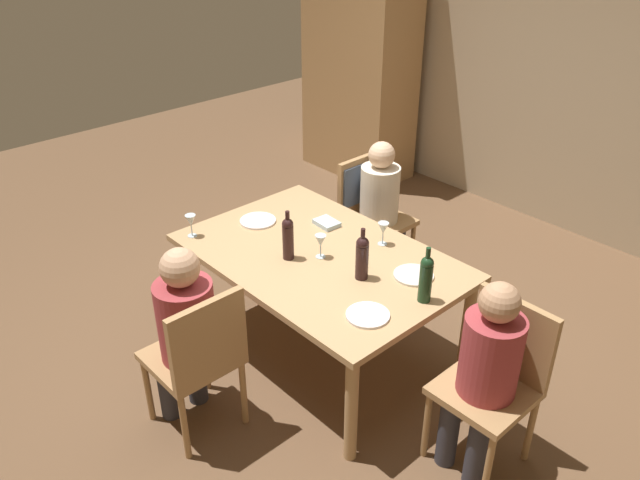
{
  "coord_description": "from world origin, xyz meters",
  "views": [
    {
      "loc": [
        2.43,
        -2.23,
        2.71
      ],
      "look_at": [
        0.0,
        0.0,
        0.82
      ],
      "focal_mm": 35.74,
      "sensor_mm": 36.0,
      "label": 1
    }
  ],
  "objects_px": {
    "wine_glass_near_right": "(321,242)",
    "dinner_plate_guest_right": "(368,315)",
    "armoire_cabinet": "(360,65)",
    "person_man_bearded": "(486,366)",
    "person_woman_host": "(382,202)",
    "wine_bottle_tall_green": "(426,277)",
    "chair_far_left": "(367,200)",
    "dinner_plate_host": "(414,275)",
    "dinner_plate_guest_left": "(258,221)",
    "dining_table": "(320,265)",
    "wine_bottle_dark_red": "(362,256)",
    "wine_glass_centre": "(383,229)",
    "chair_right_end": "(496,373)",
    "chair_near": "(199,354)",
    "wine_glass_near_left": "(191,221)",
    "wine_bottle_short_olive": "(288,237)",
    "person_man_guest": "(185,326)"
  },
  "relations": [
    {
      "from": "wine_glass_near_right",
      "to": "dinner_plate_guest_right",
      "type": "bearing_deg",
      "value": -20.07
    },
    {
      "from": "armoire_cabinet",
      "to": "person_man_bearded",
      "type": "relative_size",
      "value": 1.97
    },
    {
      "from": "person_woman_host",
      "to": "wine_bottle_tall_green",
      "type": "xyz_separation_m",
      "value": [
        1.08,
        -0.85,
        0.24
      ]
    },
    {
      "from": "chair_far_left",
      "to": "person_man_bearded",
      "type": "relative_size",
      "value": 0.83
    },
    {
      "from": "dinner_plate_host",
      "to": "dinner_plate_guest_left",
      "type": "height_order",
      "value": "same"
    },
    {
      "from": "armoire_cabinet",
      "to": "chair_far_left",
      "type": "xyz_separation_m",
      "value": [
        1.44,
        -1.37,
        -0.5
      ]
    },
    {
      "from": "wine_glass_near_right",
      "to": "dinner_plate_host",
      "type": "xyz_separation_m",
      "value": [
        0.52,
        0.25,
        -0.1
      ]
    },
    {
      "from": "dining_table",
      "to": "dinner_plate_guest_right",
      "type": "relative_size",
      "value": 7.31
    },
    {
      "from": "wine_bottle_dark_red",
      "to": "wine_glass_centre",
      "type": "height_order",
      "value": "wine_bottle_dark_red"
    },
    {
      "from": "chair_right_end",
      "to": "wine_bottle_dark_red",
      "type": "height_order",
      "value": "wine_bottle_dark_red"
    },
    {
      "from": "dinner_plate_host",
      "to": "wine_bottle_tall_green",
      "type": "bearing_deg",
      "value": -36.64
    },
    {
      "from": "chair_near",
      "to": "wine_bottle_tall_green",
      "type": "relative_size",
      "value": 2.81
    },
    {
      "from": "wine_bottle_tall_green",
      "to": "wine_glass_near_right",
      "type": "relative_size",
      "value": 2.2
    },
    {
      "from": "dining_table",
      "to": "dinner_plate_host",
      "type": "relative_size",
      "value": 7.28
    },
    {
      "from": "person_woman_host",
      "to": "wine_bottle_dark_red",
      "type": "bearing_deg",
      "value": 36.7
    },
    {
      "from": "dining_table",
      "to": "armoire_cabinet",
      "type": "bearing_deg",
      "value": 130.05
    },
    {
      "from": "wine_bottle_dark_red",
      "to": "wine_glass_near_left",
      "type": "relative_size",
      "value": 2.13
    },
    {
      "from": "wine_bottle_dark_red",
      "to": "dinner_plate_host",
      "type": "xyz_separation_m",
      "value": [
        0.19,
        0.23,
        -0.13
      ]
    },
    {
      "from": "chair_right_end",
      "to": "dinner_plate_guest_left",
      "type": "xyz_separation_m",
      "value": [
        -1.81,
        -0.11,
        0.2
      ]
    },
    {
      "from": "person_woman_host",
      "to": "person_man_bearded",
      "type": "distance_m",
      "value": 1.85
    },
    {
      "from": "wine_glass_near_left",
      "to": "dinner_plate_host",
      "type": "xyz_separation_m",
      "value": [
        1.25,
        0.68,
        -0.1
      ]
    },
    {
      "from": "dinner_plate_host",
      "to": "armoire_cabinet",
      "type": "bearing_deg",
      "value": 140.04
    },
    {
      "from": "chair_right_end",
      "to": "wine_bottle_tall_green",
      "type": "distance_m",
      "value": 0.6
    },
    {
      "from": "chair_far_left",
      "to": "wine_bottle_tall_green",
      "type": "bearing_deg",
      "value": 55.37
    },
    {
      "from": "dinner_plate_guest_right",
      "to": "armoire_cabinet",
      "type": "bearing_deg",
      "value": 135.23
    },
    {
      "from": "wine_bottle_short_olive",
      "to": "wine_glass_near_left",
      "type": "relative_size",
      "value": 2.1
    },
    {
      "from": "wine_glass_centre",
      "to": "person_man_bearded",
      "type": "bearing_deg",
      "value": -20.61
    },
    {
      "from": "armoire_cabinet",
      "to": "wine_bottle_short_olive",
      "type": "relative_size",
      "value": 6.95
    },
    {
      "from": "wine_bottle_tall_green",
      "to": "wine_glass_centre",
      "type": "distance_m",
      "value": 0.63
    },
    {
      "from": "wine_bottle_short_olive",
      "to": "dinner_plate_guest_right",
      "type": "bearing_deg",
      "value": -5.6
    },
    {
      "from": "dinner_plate_host",
      "to": "person_man_guest",
      "type": "bearing_deg",
      "value": -115.76
    },
    {
      "from": "wine_glass_near_left",
      "to": "dinner_plate_guest_right",
      "type": "relative_size",
      "value": 0.65
    },
    {
      "from": "chair_far_left",
      "to": "dinner_plate_guest_right",
      "type": "xyz_separation_m",
      "value": [
        1.13,
        -1.18,
        0.14
      ]
    },
    {
      "from": "person_man_bearded",
      "to": "person_woman_host",
      "type": "bearing_deg",
      "value": -31.52
    },
    {
      "from": "armoire_cabinet",
      "to": "wine_bottle_short_olive",
      "type": "distance_m",
      "value": 3.1
    },
    {
      "from": "person_man_bearded",
      "to": "wine_bottle_dark_red",
      "type": "relative_size",
      "value": 3.5
    },
    {
      "from": "wine_glass_near_left",
      "to": "dinner_plate_host",
      "type": "distance_m",
      "value": 1.43
    },
    {
      "from": "wine_glass_near_left",
      "to": "wine_bottle_short_olive",
      "type": "bearing_deg",
      "value": 24.17
    },
    {
      "from": "wine_bottle_dark_red",
      "to": "chair_right_end",
      "type": "bearing_deg",
      "value": 5.76
    },
    {
      "from": "chair_far_left",
      "to": "wine_bottle_short_olive",
      "type": "distance_m",
      "value": 1.21
    },
    {
      "from": "person_man_bearded",
      "to": "wine_bottle_short_olive",
      "type": "relative_size",
      "value": 3.53
    },
    {
      "from": "wine_glass_centre",
      "to": "wine_glass_near_right",
      "type": "xyz_separation_m",
      "value": [
        -0.15,
        -0.39,
        0.0
      ]
    },
    {
      "from": "person_man_bearded",
      "to": "dinner_plate_guest_left",
      "type": "bearing_deg",
      "value": -0.19
    },
    {
      "from": "person_man_bearded",
      "to": "wine_glass_near_right",
      "type": "distance_m",
      "value": 1.21
    },
    {
      "from": "chair_near",
      "to": "person_man_bearded",
      "type": "relative_size",
      "value": 0.83
    },
    {
      "from": "dinner_plate_guest_left",
      "to": "dinner_plate_guest_right",
      "type": "height_order",
      "value": "same"
    },
    {
      "from": "person_woman_host",
      "to": "wine_bottle_dark_red",
      "type": "relative_size",
      "value": 3.44
    },
    {
      "from": "dining_table",
      "to": "dinner_plate_guest_left",
      "type": "distance_m",
      "value": 0.59
    },
    {
      "from": "person_woman_host",
      "to": "wine_bottle_short_olive",
      "type": "height_order",
      "value": "person_woman_host"
    },
    {
      "from": "person_man_bearded",
      "to": "wine_glass_near_left",
      "type": "bearing_deg",
      "value": 12.21
    }
  ]
}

